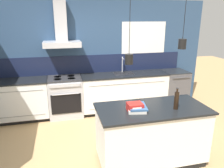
{
  "coord_description": "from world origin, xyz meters",
  "views": [
    {
      "loc": [
        -0.79,
        -3.13,
        2.2
      ],
      "look_at": [
        0.09,
        0.51,
        1.05
      ],
      "focal_mm": 35.0,
      "sensor_mm": 36.0,
      "label": 1
    }
  ],
  "objects_px": {
    "red_supply_box": "(135,107)",
    "book_stack": "(137,108)",
    "bottle_on_island": "(176,100)",
    "oven_range": "(66,97)",
    "dishwasher": "(173,88)"
  },
  "relations": [
    {
      "from": "bottle_on_island",
      "to": "oven_range",
      "type": "bearing_deg",
      "value": 125.44
    },
    {
      "from": "oven_range",
      "to": "red_supply_box",
      "type": "xyz_separation_m",
      "value": [
        0.93,
        -2.08,
        0.51
      ]
    },
    {
      "from": "oven_range",
      "to": "red_supply_box",
      "type": "height_order",
      "value": "red_supply_box"
    },
    {
      "from": "oven_range",
      "to": "bottle_on_island",
      "type": "xyz_separation_m",
      "value": [
        1.54,
        -2.16,
        0.59
      ]
    },
    {
      "from": "oven_range",
      "to": "dishwasher",
      "type": "distance_m",
      "value": 2.72
    },
    {
      "from": "red_supply_box",
      "to": "bottle_on_island",
      "type": "bearing_deg",
      "value": -7.27
    },
    {
      "from": "dishwasher",
      "to": "book_stack",
      "type": "bearing_deg",
      "value": -130.36
    },
    {
      "from": "book_stack",
      "to": "dishwasher",
      "type": "bearing_deg",
      "value": 49.64
    },
    {
      "from": "dishwasher",
      "to": "book_stack",
      "type": "xyz_separation_m",
      "value": [
        -1.76,
        -2.07,
        0.49
      ]
    },
    {
      "from": "red_supply_box",
      "to": "book_stack",
      "type": "bearing_deg",
      "value": 29.1
    },
    {
      "from": "bottle_on_island",
      "to": "red_supply_box",
      "type": "relative_size",
      "value": 1.5
    },
    {
      "from": "oven_range",
      "to": "bottle_on_island",
      "type": "height_order",
      "value": "bottle_on_island"
    },
    {
      "from": "oven_range",
      "to": "dishwasher",
      "type": "bearing_deg",
      "value": 0.09
    },
    {
      "from": "oven_range",
      "to": "red_supply_box",
      "type": "bearing_deg",
      "value": -65.91
    },
    {
      "from": "oven_range",
      "to": "bottle_on_island",
      "type": "distance_m",
      "value": 2.72
    }
  ]
}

